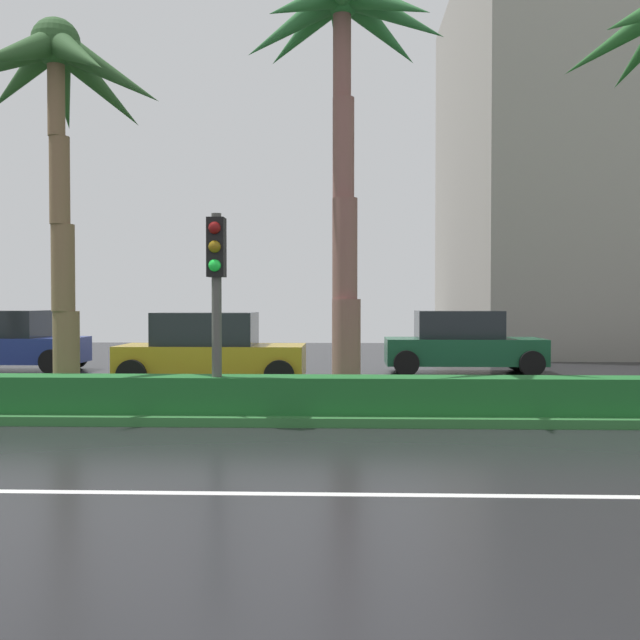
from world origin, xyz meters
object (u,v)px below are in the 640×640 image
Objects in this scene: car_in_traffic_fourth at (462,343)px; car_in_traffic_second at (5,342)px; traffic_signal_median_right at (216,276)px; car_in_traffic_third at (210,351)px; palm_tree_centre at (343,56)px; palm_tree_centre_left at (56,99)px.

car_in_traffic_second is at bearing 179.50° from car_in_traffic_fourth.
traffic_signal_median_right is 5.67m from car_in_traffic_third.
palm_tree_centre reaches higher than car_in_traffic_second.
palm_tree_centre is 5.04m from traffic_signal_median_right.
car_in_traffic_fourth is at bearing 64.22° from palm_tree_centre.
car_in_traffic_fourth is at bearing -0.50° from car_in_traffic_second.
car_in_traffic_third is at bearing 101.46° from traffic_signal_median_right.
car_in_traffic_third is at bearing -28.21° from car_in_traffic_second.
palm_tree_centre_left is 5.43m from palm_tree_centre.
palm_tree_centre is 1.87× the size of car_in_traffic_third.
car_in_traffic_second is at bearing 130.66° from traffic_signal_median_right.
traffic_signal_median_right is at bearing -135.75° from palm_tree_centre.
car_in_traffic_second is at bearing 144.61° from palm_tree_centre.
traffic_signal_median_right reaches higher than car_in_traffic_fourth.
car_in_traffic_third is at bearing 132.99° from palm_tree_centre.
palm_tree_centre_left is at bearing -178.89° from palm_tree_centre.
traffic_signal_median_right is (-2.04, -1.99, -4.15)m from palm_tree_centre.
car_in_traffic_second is 1.00× the size of car_in_traffic_fourth.
palm_tree_centre is 2.47× the size of traffic_signal_median_right.
car_in_traffic_second is 1.00× the size of car_in_traffic_third.
car_in_traffic_second is 12.89m from car_in_traffic_fourth.
palm_tree_centre is 9.41m from car_in_traffic_fourth.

